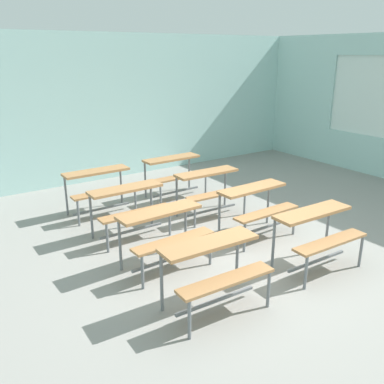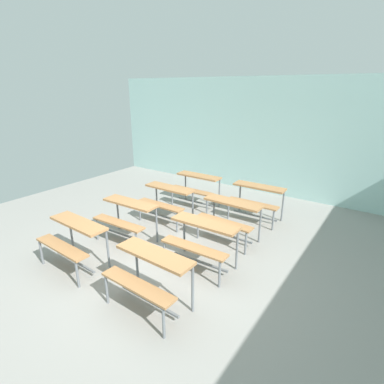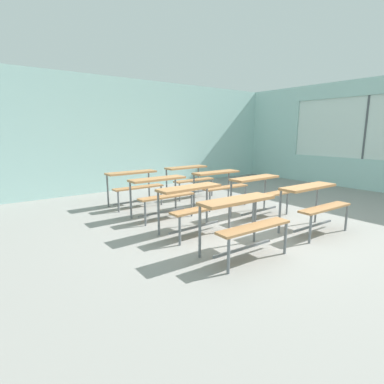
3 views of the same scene
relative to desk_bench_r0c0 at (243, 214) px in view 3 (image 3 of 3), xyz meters
The scene contains 10 objects.
ground 1.41m from the desk_bench_r0c0, 34.83° to the left, with size 10.00×9.00×0.05m, color gray.
wall_back 5.41m from the desk_bench_r0c0, 78.67° to the left, with size 10.00×0.12×3.00m, color #A8D1CC.
desk_bench_r0c0 is the anchor object (origin of this frame).
desk_bench_r0c1 1.61m from the desk_bench_r0c0, ahead, with size 1.12×0.62×0.74m.
desk_bench_r1c0 1.08m from the desk_bench_r0c0, 88.24° to the left, with size 1.12×0.62×0.74m.
desk_bench_r1c1 1.99m from the desk_bench_r0c0, 34.65° to the left, with size 1.11×0.61×0.74m.
desk_bench_r2c0 2.17m from the desk_bench_r0c0, 87.79° to the left, with size 1.10×0.59×0.74m.
desk_bench_r2c1 2.69m from the desk_bench_r0c0, 54.28° to the left, with size 1.12×0.62×0.74m.
desk_bench_r3c0 3.28m from the desk_bench_r0c0, 88.57° to the left, with size 1.10×0.59×0.74m.
desk_bench_r3c1 3.70m from the desk_bench_r0c0, 64.36° to the left, with size 1.11×0.60×0.74m.
Camera 3 is at (-3.80, -3.30, 1.60)m, focal length 28.00 mm.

